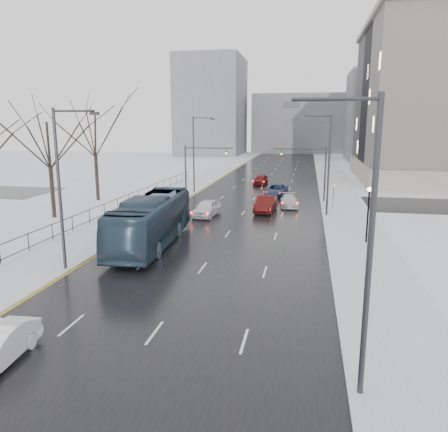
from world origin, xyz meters
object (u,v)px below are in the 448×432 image
Objects in this scene: bus at (152,220)px; mast_signal_right at (316,167)px; streetlight_r_mid at (327,160)px; no_uturn_sign at (334,188)px; sedan_center_far at (261,180)px; streetlight_l_far at (195,151)px; tree_park_d at (55,218)px; sedan_center_near at (207,208)px; sedan_right_far at (289,201)px; lamppost_r_mid at (368,207)px; streetlight_r_near at (363,236)px; tree_park_e at (98,201)px; streetlight_l_near at (62,182)px; sedan_right_cross at (276,190)px; sedan_right_near at (266,204)px; mast_signal_left at (194,165)px.

mast_signal_right is at bearing 56.02° from bus.
streetlight_r_mid is 3.70× the size of no_uturn_sign.
streetlight_r_mid reaches higher than bus.
no_uturn_sign is at bearing -57.38° from sedan_center_far.
tree_park_d is at bearing -118.15° from streetlight_l_far.
streetlight_r_mid reaches higher than tree_park_d.
no_uturn_sign reaches higher than sedan_center_far.
sedan_center_near is at bearing 14.18° from tree_park_d.
bus is 2.92× the size of sedan_right_far.
mast_signal_right is 1.42× the size of sedan_right_far.
lamppost_r_mid is at bearing -82.67° from no_uturn_sign.
streetlight_r_near reaches higher than sedan_center_near.
streetlight_r_near is 52.40m from sedan_center_far.
streetlight_l_near reaches higher than tree_park_e.
streetlight_r_mid is 25.82m from streetlight_l_near.
streetlight_l_far reaches higher than sedan_right_far.
tree_park_e is at bearing 112.69° from streetlight_l_near.
sedan_right_far is at bearing 57.73° from bus.
sedan_center_near is (1.76, 10.92, -1.05)m from bus.
streetlight_l_near is at bearing -121.84° from sedan_right_far.
no_uturn_sign is (1.03, 34.00, -3.32)m from streetlight_r_near.
tree_park_e is 27.25m from streetlight_r_mid.
lamppost_r_mid is (2.83, 20.00, -2.67)m from streetlight_r_near.
sedan_right_cross is at bearing 19.67° from tree_park_e.
sedan_center_far is at bearing 44.60° from tree_park_e.
sedan_center_near reaches higher than sedan_center_far.
sedan_center_near is at bearing -153.15° from no_uturn_sign.
tree_park_d is 2.48× the size of sedan_right_near.
sedan_right_near is at bearing -46.75° from streetlight_l_far.
sedan_right_far is (-3.67, 4.34, -4.91)m from streetlight_r_mid.
lamppost_r_mid is 0.85× the size of sedan_right_near.
sedan_right_cross is (20.36, 17.42, 0.76)m from tree_park_d.
sedan_right_near is (-5.94, 0.96, -4.75)m from streetlight_r_mid.
streetlight_l_near is at bearing -91.72° from mast_signal_left.
streetlight_l_near is at bearing -102.77° from sedan_right_cross.
streetlight_r_near is 1.00× the size of streetlight_l_near.
mast_signal_left is 15.44m from sedan_center_far.
mast_signal_left reaches higher than lamppost_r_mid.
streetlight_r_mid reaches higher than sedan_right_cross.
tree_park_d is at bearing -150.88° from mast_signal_right.
lamppost_r_mid is 0.89× the size of sedan_center_near.
streetlight_r_mid is 19.12m from bus.
streetlight_r_near is 31.88m from sedan_right_near.
bus is 20.08m from sedan_right_far.
tree_park_e is 2.08× the size of mast_signal_right.
streetlight_l_far is 2.08× the size of sedan_center_near.
mast_signal_right is (-3.67, 18.00, 1.16)m from lamppost_r_mid.
streetlight_l_far is at bearing 101.87° from mast_signal_left.
streetlight_l_far reaches higher than lamppost_r_mid.
bus is at bearing 128.38° from streetlight_r_near.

